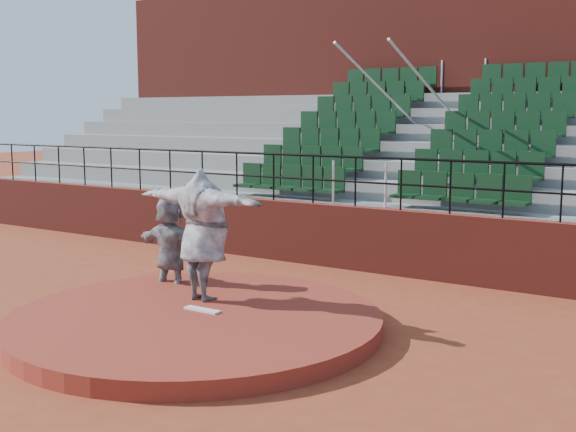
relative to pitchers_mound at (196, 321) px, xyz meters
The scene contains 9 objects.
ground 0.12m from the pitchers_mound, ahead, with size 90.00×90.00×0.00m, color brown.
pitchers_mound is the anchor object (origin of this frame).
pitching_rubber 0.21m from the pitchers_mound, 90.00° to the left, with size 0.60×0.15×0.03m, color white.
boundary_wall 5.03m from the pitchers_mound, 90.00° to the left, with size 24.00×0.30×1.30m, color maroon.
wall_railing 5.35m from the pitchers_mound, 90.00° to the left, with size 24.04×0.05×1.03m.
seating_deck 8.75m from the pitchers_mound, 90.00° to the left, with size 24.00×5.97×4.63m.
press_box_facade 13.06m from the pitchers_mound, 90.00° to the left, with size 24.00×3.00×7.10m, color maroon.
pitcher 1.42m from the pitchers_mound, 120.58° to the left, with size 2.56×0.70×2.08m, color black.
fielder 2.25m from the pitchers_mound, 141.60° to the left, with size 1.65×0.53×1.78m, color black.
Camera 1 is at (6.78, -7.91, 3.17)m, focal length 45.00 mm.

